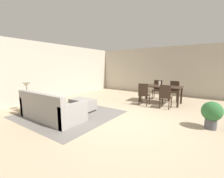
{
  "coord_description": "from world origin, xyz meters",
  "views": [
    {
      "loc": [
        2.08,
        -3.78,
        1.61
      ],
      "look_at": [
        -0.96,
        0.68,
        0.78
      ],
      "focal_mm": 23.72,
      "sensor_mm": 36.0,
      "label": 1
    }
  ],
  "objects_px": {
    "dining_chair_near_left": "(144,93)",
    "dining_chair_far_right": "(174,90)",
    "ottoman_table": "(83,104)",
    "table_lamp": "(26,85)",
    "dining_table": "(161,88)",
    "potted_plant": "(212,113)",
    "couch": "(51,110)",
    "dining_chair_far_left": "(157,88)",
    "dining_chair_near_right": "(165,95)",
    "vase_centerpiece": "(159,83)",
    "side_table": "(28,100)"
  },
  "relations": [
    {
      "from": "couch",
      "to": "dining_chair_far_right",
      "type": "bearing_deg",
      "value": 61.31
    },
    {
      "from": "dining_table",
      "to": "vase_centerpiece",
      "type": "bearing_deg",
      "value": 177.12
    },
    {
      "from": "couch",
      "to": "vase_centerpiece",
      "type": "bearing_deg",
      "value": 61.7
    },
    {
      "from": "dining_chair_near_left",
      "to": "dining_chair_near_right",
      "type": "relative_size",
      "value": 1.0
    },
    {
      "from": "dining_chair_near_left",
      "to": "dining_chair_far_right",
      "type": "bearing_deg",
      "value": 62.64
    },
    {
      "from": "couch",
      "to": "dining_chair_far_right",
      "type": "distance_m",
      "value": 5.37
    },
    {
      "from": "couch",
      "to": "dining_chair_far_left",
      "type": "distance_m",
      "value": 5.06
    },
    {
      "from": "dining_table",
      "to": "potted_plant",
      "type": "xyz_separation_m",
      "value": [
        1.9,
        -2.03,
        -0.24
      ]
    },
    {
      "from": "table_lamp",
      "to": "potted_plant",
      "type": "distance_m",
      "value": 5.79
    },
    {
      "from": "ottoman_table",
      "to": "dining_chair_near_left",
      "type": "distance_m",
      "value": 2.5
    },
    {
      "from": "potted_plant",
      "to": "dining_chair_near_left",
      "type": "bearing_deg",
      "value": 152.83
    },
    {
      "from": "table_lamp",
      "to": "dining_chair_far_right",
      "type": "bearing_deg",
      "value": 50.26
    },
    {
      "from": "dining_chair_near_right",
      "to": "dining_chair_far_right",
      "type": "xyz_separation_m",
      "value": [
        -0.03,
        1.6,
        0.0
      ]
    },
    {
      "from": "ottoman_table",
      "to": "dining_chair_near_left",
      "type": "height_order",
      "value": "dining_chair_near_left"
    },
    {
      "from": "dining_chair_far_left",
      "to": "dining_chair_far_right",
      "type": "xyz_separation_m",
      "value": [
        0.79,
        -0.02,
        0.0
      ]
    },
    {
      "from": "ottoman_table",
      "to": "dining_chair_near_right",
      "type": "bearing_deg",
      "value": 38.75
    },
    {
      "from": "side_table",
      "to": "dining_table",
      "type": "bearing_deg",
      "value": 48.12
    },
    {
      "from": "table_lamp",
      "to": "dining_chair_near_right",
      "type": "xyz_separation_m",
      "value": [
        3.96,
        3.12,
        -0.43
      ]
    },
    {
      "from": "side_table",
      "to": "potted_plant",
      "type": "relative_size",
      "value": 0.75
    },
    {
      "from": "couch",
      "to": "dining_chair_near_left",
      "type": "xyz_separation_m",
      "value": [
        1.74,
        3.1,
        0.23
      ]
    },
    {
      "from": "ottoman_table",
      "to": "dining_chair_near_right",
      "type": "height_order",
      "value": "dining_chair_near_right"
    },
    {
      "from": "dining_chair_far_left",
      "to": "dining_chair_near_right",
      "type": "bearing_deg",
      "value": -63.4
    },
    {
      "from": "side_table",
      "to": "dining_chair_far_right",
      "type": "relative_size",
      "value": 0.59
    },
    {
      "from": "dining_chair_near_left",
      "to": "dining_chair_far_right",
      "type": "xyz_separation_m",
      "value": [
        0.83,
        1.61,
        0.0
      ]
    },
    {
      "from": "dining_chair_far_left",
      "to": "dining_chair_far_right",
      "type": "bearing_deg",
      "value": -1.65
    },
    {
      "from": "table_lamp",
      "to": "couch",
      "type": "bearing_deg",
      "value": 0.75
    },
    {
      "from": "ottoman_table",
      "to": "table_lamp",
      "type": "relative_size",
      "value": 1.73
    },
    {
      "from": "dining_chair_far_right",
      "to": "dining_chair_far_left",
      "type": "bearing_deg",
      "value": 178.35
    },
    {
      "from": "couch",
      "to": "dining_chair_near_right",
      "type": "bearing_deg",
      "value": 50.01
    },
    {
      "from": "dining_chair_near_left",
      "to": "vase_centerpiece",
      "type": "bearing_deg",
      "value": 65.89
    },
    {
      "from": "table_lamp",
      "to": "side_table",
      "type": "bearing_deg",
      "value": -26.57
    },
    {
      "from": "dining_table",
      "to": "dining_chair_near_right",
      "type": "distance_m",
      "value": 0.93
    },
    {
      "from": "dining_chair_far_left",
      "to": "dining_table",
      "type": "bearing_deg",
      "value": -63.95
    },
    {
      "from": "dining_chair_far_right",
      "to": "vase_centerpiece",
      "type": "height_order",
      "value": "vase_centerpiece"
    },
    {
      "from": "side_table",
      "to": "dining_chair_near_right",
      "type": "bearing_deg",
      "value": 38.28
    },
    {
      "from": "couch",
      "to": "vase_centerpiece",
      "type": "height_order",
      "value": "vase_centerpiece"
    },
    {
      "from": "dining_chair_near_left",
      "to": "potted_plant",
      "type": "relative_size",
      "value": 1.28
    },
    {
      "from": "vase_centerpiece",
      "to": "potted_plant",
      "type": "bearing_deg",
      "value": -45.96
    },
    {
      "from": "side_table",
      "to": "dining_chair_far_right",
      "type": "height_order",
      "value": "dining_chair_far_right"
    },
    {
      "from": "couch",
      "to": "vase_centerpiece",
      "type": "xyz_separation_m",
      "value": [
        2.12,
        3.93,
        0.58
      ]
    },
    {
      "from": "dining_chair_far_left",
      "to": "potted_plant",
      "type": "distance_m",
      "value": 3.65
    },
    {
      "from": "table_lamp",
      "to": "dining_chair_far_right",
      "type": "xyz_separation_m",
      "value": [
        3.93,
        4.73,
        -0.43
      ]
    },
    {
      "from": "table_lamp",
      "to": "potted_plant",
      "type": "relative_size",
      "value": 0.73
    },
    {
      "from": "table_lamp",
      "to": "dining_chair_far_right",
      "type": "relative_size",
      "value": 0.57
    },
    {
      "from": "dining_chair_near_left",
      "to": "dining_chair_far_right",
      "type": "distance_m",
      "value": 1.82
    },
    {
      "from": "couch",
      "to": "side_table",
      "type": "distance_m",
      "value": 1.36
    },
    {
      "from": "couch",
      "to": "vase_centerpiece",
      "type": "relative_size",
      "value": 10.04
    },
    {
      "from": "dining_chair_near_right",
      "to": "vase_centerpiece",
      "type": "height_order",
      "value": "vase_centerpiece"
    },
    {
      "from": "dining_chair_near_right",
      "to": "vase_centerpiece",
      "type": "xyz_separation_m",
      "value": [
        -0.49,
        0.82,
        0.35
      ]
    },
    {
      "from": "dining_table",
      "to": "dining_chair_far_left",
      "type": "height_order",
      "value": "dining_chair_far_left"
    }
  ]
}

